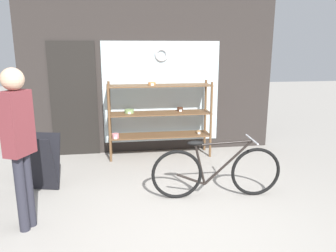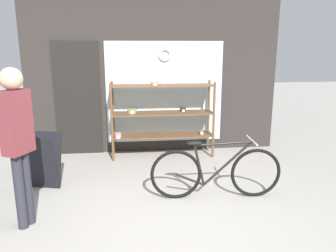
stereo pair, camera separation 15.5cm
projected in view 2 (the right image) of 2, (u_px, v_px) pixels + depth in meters
name	position (u px, v px, depth m)	size (l,w,h in m)	color
ground_plane	(175.00, 232.00, 3.62)	(30.00, 30.00, 0.00)	gray
storefront_facade	(152.00, 61.00, 6.10)	(4.75, 0.13, 3.57)	#2D2826
display_case	(161.00, 113.00, 5.99)	(1.87, 0.45, 1.39)	brown
bicycle	(216.00, 172.00, 4.37)	(1.76, 0.46, 0.81)	black
sandwich_board	(41.00, 161.00, 4.67)	(0.59, 0.49, 0.80)	black
pedestrian	(17.00, 135.00, 3.51)	(0.30, 0.37, 1.79)	#282833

